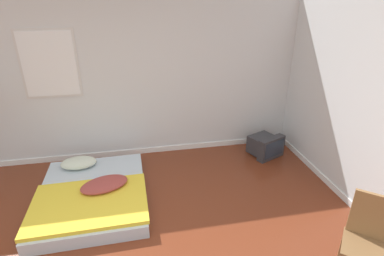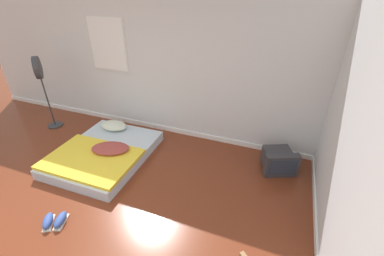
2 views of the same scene
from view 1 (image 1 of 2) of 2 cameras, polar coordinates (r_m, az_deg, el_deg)
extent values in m
cube|color=silver|center=(4.92, -14.24, 8.57)|extent=(8.31, 0.06, 2.60)
cube|color=white|center=(5.35, -12.89, -4.57)|extent=(8.31, 0.02, 0.09)
cube|color=silver|center=(4.95, -25.54, 10.89)|extent=(0.82, 0.01, 1.02)
cube|color=white|center=(4.95, -25.55, 10.88)|extent=(0.75, 0.01, 0.95)
cube|color=silver|center=(4.36, -18.35, -11.97)|extent=(1.41, 1.75, 0.17)
ellipsoid|color=silver|center=(4.85, -20.79, -6.21)|extent=(0.53, 0.35, 0.14)
cube|color=yellow|center=(4.04, -18.94, -13.39)|extent=(1.42, 1.02, 0.05)
ellipsoid|color=#993D38|center=(4.21, -16.35, -10.25)|extent=(0.71, 0.55, 0.11)
cube|color=#333338|center=(5.36, 13.07, -2.96)|extent=(0.51, 0.45, 0.30)
cube|color=#333338|center=(5.23, 14.84, -3.72)|extent=(0.53, 0.33, 0.38)
cube|color=#283342|center=(5.18, 15.42, -3.92)|extent=(0.39, 0.17, 0.27)
cube|color=olive|center=(3.61, 26.61, -19.64)|extent=(0.05, 0.05, 0.44)
cube|color=brown|center=(3.34, 30.12, -19.15)|extent=(0.54, 0.54, 0.02)
cube|color=olive|center=(3.33, 31.13, -14.12)|extent=(0.30, 0.27, 0.47)
camera|label=2|loc=(2.12, 62.59, 14.81)|focal=24.00mm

